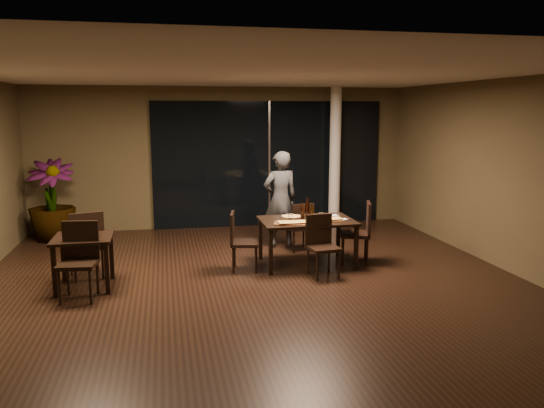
{
  "coord_description": "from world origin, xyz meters",
  "views": [
    {
      "loc": [
        -1.24,
        -7.34,
        2.49
      ],
      "look_at": [
        0.4,
        0.68,
        1.05
      ],
      "focal_mm": 35.0,
      "sensor_mm": 36.0,
      "label": 1
    }
  ],
  "objects": [
    {
      "name": "napkin_near",
      "position": [
        1.58,
        0.67,
        0.76
      ],
      "size": [
        0.2,
        0.16,
        0.01
      ],
      "primitive_type": "cube",
      "rotation": [
        0.0,
        0.0,
        0.38
      ],
      "color": "white",
      "rests_on": "main_table"
    },
    {
      "name": "main_table",
      "position": [
        1.0,
        0.8,
        0.68
      ],
      "size": [
        1.5,
        1.0,
        0.75
      ],
      "color": "black",
      "rests_on": "ground"
    },
    {
      "name": "ground",
      "position": [
        0.0,
        0.0,
        0.0
      ],
      "size": [
        8.0,
        8.0,
        0.0
      ],
      "primitive_type": "plane",
      "color": "black",
      "rests_on": "ground"
    },
    {
      "name": "oblong_pizza_left",
      "position": [
        0.7,
        0.52,
        0.77
      ],
      "size": [
        0.46,
        0.23,
        0.02
      ],
      "primitive_type": null,
      "rotation": [
        0.0,
        0.0,
        -0.05
      ],
      "color": "maroon",
      "rests_on": "pizza_board_left"
    },
    {
      "name": "bottle_c",
      "position": [
        1.03,
        0.88,
        0.92
      ],
      "size": [
        0.08,
        0.08,
        0.34
      ],
      "primitive_type": null,
      "color": "black",
      "rests_on": "main_table"
    },
    {
      "name": "wall_right",
      "position": [
        4.05,
        0.0,
        1.5
      ],
      "size": [
        0.1,
        8.0,
        3.0
      ],
      "primitive_type": "cube",
      "color": "#463C25",
      "rests_on": "ground"
    },
    {
      "name": "chair_main_right",
      "position": [
        1.9,
        0.72,
        0.57
      ],
      "size": [
        0.59,
        0.59,
        1.02
      ],
      "rotation": [
        0.0,
        0.0,
        -1.88
      ],
      "color": "black",
      "rests_on": "ground"
    },
    {
      "name": "chair_main_left",
      "position": [
        -0.12,
        0.7,
        0.52
      ],
      "size": [
        0.5,
        0.5,
        0.93
      ],
      "rotation": [
        0.0,
        0.0,
        1.37
      ],
      "color": "black",
      "rests_on": "ground"
    },
    {
      "name": "chair_side_far",
      "position": [
        -2.42,
        0.72,
        0.58
      ],
      "size": [
        0.6,
        0.6,
        1.03
      ],
      "rotation": [
        0.0,
        0.0,
        3.44
      ],
      "color": "black",
      "rests_on": "ground"
    },
    {
      "name": "tumbler_right",
      "position": [
        1.27,
        0.9,
        0.8
      ],
      "size": [
        0.08,
        0.08,
        0.09
      ],
      "primitive_type": "cylinder",
      "color": "white",
      "rests_on": "main_table"
    },
    {
      "name": "round_pizza",
      "position": [
        0.8,
        1.05,
        0.76
      ],
      "size": [
        0.3,
        0.3,
        0.01
      ],
      "primitive_type": "cylinder",
      "color": "#B92F14",
      "rests_on": "main_table"
    },
    {
      "name": "column",
      "position": [
        2.4,
        3.65,
        1.5
      ],
      "size": [
        0.24,
        0.24,
        3.0
      ],
      "primitive_type": "cylinder",
      "color": "silver",
      "rests_on": "ground"
    },
    {
      "name": "pizza_board_right",
      "position": [
        1.29,
        0.65,
        0.76
      ],
      "size": [
        0.55,
        0.33,
        0.01
      ],
      "primitive_type": "cube",
      "rotation": [
        0.0,
        0.0,
        -0.14
      ],
      "color": "#472D17",
      "rests_on": "main_table"
    },
    {
      "name": "napkin_far",
      "position": [
        1.53,
        1.02,
        0.76
      ],
      "size": [
        0.19,
        0.11,
        0.01
      ],
      "primitive_type": "cube",
      "rotation": [
        0.0,
        0.0,
        0.07
      ],
      "color": "white",
      "rests_on": "main_table"
    },
    {
      "name": "wine_glass_a",
      "position": [
        -2.5,
        0.39,
        0.85
      ],
      "size": [
        0.09,
        0.09,
        0.19
      ],
      "primitive_type": null,
      "color": "white",
      "rests_on": "side_table"
    },
    {
      "name": "wall_back",
      "position": [
        0.0,
        4.05,
        1.5
      ],
      "size": [
        8.0,
        0.1,
        3.0
      ],
      "primitive_type": "cube",
      "color": "#463C25",
      "rests_on": "ground"
    },
    {
      "name": "chair_main_far",
      "position": [
        1.11,
        1.61,
        0.49
      ],
      "size": [
        0.47,
        0.47,
        0.88
      ],
      "rotation": [
        0.0,
        0.0,
        3.3
      ],
      "color": "black",
      "rests_on": "ground"
    },
    {
      "name": "wine_glass_b",
      "position": [
        -2.22,
        0.3,
        0.84
      ],
      "size": [
        0.08,
        0.08,
        0.18
      ],
      "primitive_type": null,
      "color": "white",
      "rests_on": "side_table"
    },
    {
      "name": "wall_front",
      "position": [
        0.0,
        -4.05,
        1.5
      ],
      "size": [
        8.0,
        0.1,
        3.0
      ],
      "primitive_type": "cube",
      "color": "#463C25",
      "rests_on": "ground"
    },
    {
      "name": "side_table",
      "position": [
        -2.4,
        0.3,
        0.62
      ],
      "size": [
        0.8,
        0.8,
        0.75
      ],
      "color": "black",
      "rests_on": "ground"
    },
    {
      "name": "potted_plant",
      "position": [
        -3.4,
        3.39,
        0.79
      ],
      "size": [
        0.94,
        0.94,
        1.58
      ],
      "primitive_type": "imported",
      "rotation": [
        0.0,
        0.0,
        0.1
      ],
      "color": "#174416",
      "rests_on": "ground"
    },
    {
      "name": "ceiling",
      "position": [
        0.0,
        0.0,
        3.02
      ],
      "size": [
        8.0,
        8.0,
        0.04
      ],
      "primitive_type": "cube",
      "color": "silver",
      "rests_on": "wall_back"
    },
    {
      "name": "bottle_a",
      "position": [
        0.94,
        0.85,
        0.88
      ],
      "size": [
        0.06,
        0.06,
        0.27
      ],
      "primitive_type": null,
      "color": "black",
      "rests_on": "main_table"
    },
    {
      "name": "diner",
      "position": [
        0.83,
        2.04,
        0.89
      ],
      "size": [
        0.66,
        0.49,
        1.78
      ],
      "primitive_type": "imported",
      "rotation": [
        0.0,
        0.0,
        3.3
      ],
      "color": "#2E3033",
      "rests_on": "ground"
    },
    {
      "name": "chair_side_near",
      "position": [
        -2.4,
        -0.1,
        0.58
      ],
      "size": [
        0.53,
        0.53,
        1.03
      ],
      "rotation": [
        0.0,
        0.0,
        -0.11
      ],
      "color": "black",
      "rests_on": "ground"
    },
    {
      "name": "tumbler_left",
      "position": [
        0.75,
        0.91,
        0.79
      ],
      "size": [
        0.07,
        0.07,
        0.09
      ],
      "primitive_type": "cylinder",
      "color": "white",
      "rests_on": "main_table"
    },
    {
      "name": "oblong_pizza_right",
      "position": [
        1.29,
        0.65,
        0.77
      ],
      "size": [
        0.48,
        0.25,
        0.02
      ],
      "primitive_type": null,
      "rotation": [
        0.0,
        0.0,
        0.09
      ],
      "color": "maroon",
      "rests_on": "pizza_board_right"
    },
    {
      "name": "chair_main_near",
      "position": [
        1.07,
        0.21,
        0.52
      ],
      "size": [
        0.48,
        0.48,
        0.93
      ],
      "rotation": [
        0.0,
        0.0,
        0.13
      ],
      "color": "black",
      "rests_on": "ground"
    },
    {
      "name": "window_panel",
      "position": [
        1.0,
        3.96,
        1.35
      ],
      "size": [
        5.0,
        0.06,
        2.7
      ],
      "primitive_type": "cube",
      "color": "black",
      "rests_on": "ground"
    },
    {
      "name": "pizza_board_left",
      "position": [
        0.7,
        0.52,
        0.76
      ],
      "size": [
        0.66,
        0.47,
        0.01
      ],
      "primitive_type": "cube",
      "rotation": [
        0.0,
        0.0,
        -0.33
      ],
      "color": "#442815",
      "rests_on": "main_table"
    },
    {
      "name": "side_napkin",
      "position": [
        -2.35,
        0.08,
        0.76
      ],
      "size": [
        0.21,
        0.17,
        0.01
      ],
      "primitive_type": "cube",
      "rotation": [
        0.0,
        0.0,
        -0.35
      ],
      "color": "silver",
      "rests_on": "side_table"
    },
    {
      "name": "bottle_b",
      "position": [
        1.09,
        0.82,
        0.88
      ],
      "size": [
        0.06,
        0.06,
        0.27
      ],
      "primitive_type": null,
      "color": "black",
      "rests_on": "main_table"
    }
  ]
}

